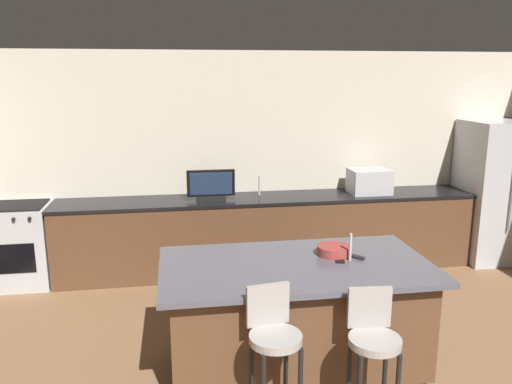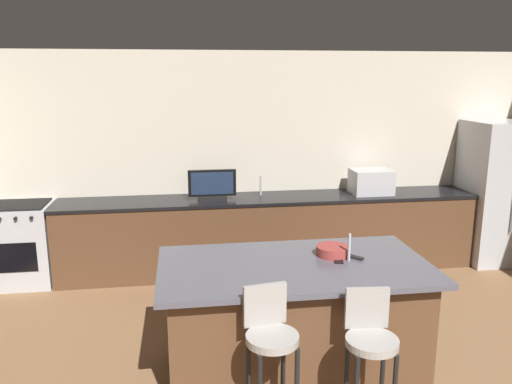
% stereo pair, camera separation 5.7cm
% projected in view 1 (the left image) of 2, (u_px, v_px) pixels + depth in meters
% --- Properties ---
extents(wall_back, '(7.13, 0.12, 2.60)m').
position_uv_depth(wall_back, '(267.00, 159.00, 6.33)').
color(wall_back, beige).
rests_on(wall_back, ground_plane).
extents(counter_back, '(4.96, 0.62, 0.91)m').
position_uv_depth(counter_back, '(268.00, 233.00, 6.15)').
color(counter_back, brown).
rests_on(counter_back, ground_plane).
extents(kitchen_island, '(2.08, 1.12, 0.91)m').
position_uv_depth(kitchen_island, '(295.00, 316.00, 4.02)').
color(kitchen_island, black).
rests_on(kitchen_island, ground_plane).
extents(refrigerator, '(0.81, 0.77, 1.77)m').
position_uv_depth(refrigerator, '(495.00, 191.00, 6.44)').
color(refrigerator, '#B7BABF').
rests_on(refrigerator, ground_plane).
extents(range_oven, '(0.72, 0.63, 0.93)m').
position_uv_depth(range_oven, '(18.00, 245.00, 5.71)').
color(range_oven, '#B7BABF').
rests_on(range_oven, ground_plane).
extents(microwave, '(0.48, 0.36, 0.29)m').
position_uv_depth(microwave, '(369.00, 181.00, 6.21)').
color(microwave, '#B7BABF').
rests_on(microwave, counter_back).
extents(tv_monitor, '(0.55, 0.16, 0.35)m').
position_uv_depth(tv_monitor, '(211.00, 186.00, 5.86)').
color(tv_monitor, black).
rests_on(tv_monitor, counter_back).
extents(sink_faucet_back, '(0.02, 0.02, 0.24)m').
position_uv_depth(sink_faucet_back, '(259.00, 186.00, 6.10)').
color(sink_faucet_back, '#B2B2B7').
rests_on(sink_faucet_back, counter_back).
extents(sink_faucet_island, '(0.02, 0.02, 0.22)m').
position_uv_depth(sink_faucet_island, '(350.00, 247.00, 3.97)').
color(sink_faucet_island, '#B2B2B7').
rests_on(sink_faucet_island, kitchen_island).
extents(bar_stool_left, '(0.34, 0.36, 1.01)m').
position_uv_depth(bar_stool_left, '(274.00, 349.00, 3.27)').
color(bar_stool_left, gray).
rests_on(bar_stool_left, ground_plane).
extents(bar_stool_right, '(0.34, 0.35, 0.97)m').
position_uv_depth(bar_stool_right, '(373.00, 350.00, 3.31)').
color(bar_stool_right, gray).
rests_on(bar_stool_right, ground_plane).
extents(fruit_bowl, '(0.27, 0.27, 0.08)m').
position_uv_depth(fruit_bowl, '(334.00, 250.00, 4.10)').
color(fruit_bowl, '#993833').
rests_on(fruit_bowl, kitchen_island).
extents(cell_phone, '(0.11, 0.16, 0.01)m').
position_uv_depth(cell_phone, '(340.00, 260.00, 4.00)').
color(cell_phone, black).
rests_on(cell_phone, kitchen_island).
extents(tv_remote, '(0.15, 0.16, 0.02)m').
position_uv_depth(tv_remote, '(354.00, 256.00, 4.05)').
color(tv_remote, black).
rests_on(tv_remote, kitchen_island).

